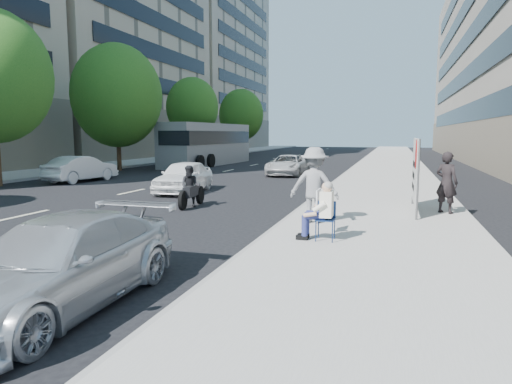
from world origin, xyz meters
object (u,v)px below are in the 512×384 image
(parked_sedan, at_px, (59,263))
(bus, at_px, (208,144))
(white_sedan_far, at_px, (288,165))
(protest_banner, at_px, (415,170))
(white_sedan_near, at_px, (184,177))
(seated_protester, at_px, (321,207))
(jogger, at_px, (314,185))
(pedestrian_woman, at_px, (447,182))
(motorcycle, at_px, (191,189))
(white_sedan_mid, at_px, (81,169))

(parked_sedan, distance_m, bus, 30.65)
(white_sedan_far, distance_m, bus, 11.11)
(protest_banner, height_order, white_sedan_near, protest_banner)
(parked_sedan, bearing_deg, seated_protester, 56.75)
(protest_banner, bearing_deg, seated_protester, -114.78)
(jogger, xyz_separation_m, protest_banner, (2.60, 2.66, 0.26))
(pedestrian_woman, xyz_separation_m, parked_sedan, (-6.03, -9.16, -0.42))
(white_sedan_far, bearing_deg, bus, 138.51)
(white_sedan_near, bearing_deg, motorcycle, -65.76)
(jogger, bearing_deg, white_sedan_far, -74.08)
(protest_banner, distance_m, parked_sedan, 10.61)
(jogger, bearing_deg, protest_banner, -133.91)
(motorcycle, bearing_deg, protest_banner, -3.82)
(pedestrian_woman, distance_m, white_sedan_mid, 18.15)
(white_sedan_mid, relative_size, motorcycle, 1.98)
(seated_protester, height_order, parked_sedan, seated_protester)
(pedestrian_woman, relative_size, parked_sedan, 0.41)
(white_sedan_near, xyz_separation_m, bus, (-5.84, 16.62, 0.96))
(white_sedan_mid, height_order, motorcycle, motorcycle)
(white_sedan_mid, distance_m, motorcycle, 10.98)
(protest_banner, relative_size, white_sedan_far, 0.70)
(pedestrian_woman, relative_size, white_sedan_mid, 0.45)
(protest_banner, height_order, motorcycle, protest_banner)
(jogger, relative_size, pedestrian_woman, 1.09)
(seated_protester, height_order, white_sedan_far, seated_protester)
(pedestrian_woman, bearing_deg, white_sedan_far, -24.14)
(white_sedan_mid, bearing_deg, seated_protester, 151.60)
(protest_banner, height_order, white_sedan_far, protest_banner)
(protest_banner, distance_m, bus, 24.81)
(seated_protester, bearing_deg, motorcycle, 140.58)
(seated_protester, distance_m, parked_sedan, 5.55)
(motorcycle, bearing_deg, seated_protester, -46.63)
(white_sedan_mid, xyz_separation_m, motorcycle, (9.12, -6.12, -0.03))
(jogger, xyz_separation_m, white_sedan_near, (-6.57, 5.79, -0.47))
(protest_banner, distance_m, white_sedan_far, 14.13)
(pedestrian_woman, relative_size, white_sedan_far, 0.41)
(white_sedan_far, bearing_deg, protest_banner, -61.12)
(jogger, height_order, parked_sedan, jogger)
(motorcycle, xyz_separation_m, bus, (-7.82, 20.18, 1.00))
(seated_protester, bearing_deg, white_sedan_mid, 144.07)
(parked_sedan, relative_size, motorcycle, 2.17)
(white_sedan_mid, bearing_deg, motorcycle, 153.69)
(white_sedan_mid, distance_m, white_sedan_far, 11.67)
(seated_protester, distance_m, protest_banner, 5.09)
(protest_banner, xyz_separation_m, white_sedan_near, (-9.18, 3.13, -0.72))
(protest_banner, height_order, parked_sedan, protest_banner)
(white_sedan_near, relative_size, bus, 0.33)
(motorcycle, height_order, bus, bus)
(seated_protester, xyz_separation_m, bus, (-12.89, 24.35, 0.76))
(seated_protester, height_order, motorcycle, seated_protester)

